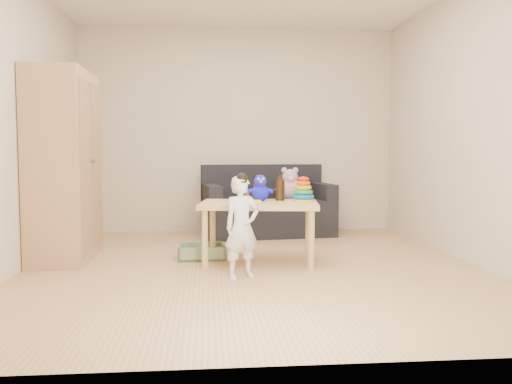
{
  "coord_description": "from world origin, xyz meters",
  "views": [
    {
      "loc": [
        -0.41,
        -4.74,
        1.02
      ],
      "look_at": [
        0.05,
        0.25,
        0.65
      ],
      "focal_mm": 38.0,
      "sensor_mm": 36.0,
      "label": 1
    }
  ],
  "objects": [
    {
      "name": "room",
      "position": [
        0.0,
        0.0,
        1.3
      ],
      "size": [
        4.5,
        4.5,
        4.5
      ],
      "color": "tan",
      "rests_on": "ground"
    },
    {
      "name": "wardrobe",
      "position": [
        -1.74,
        0.49,
        0.89
      ],
      "size": [
        0.49,
        0.99,
        1.77
      ],
      "primitive_type": "cube",
      "color": "tan",
      "rests_on": "ground"
    },
    {
      "name": "sofa",
      "position": [
        0.34,
        1.83,
        0.22
      ],
      "size": [
        1.64,
        0.97,
        0.44
      ],
      "primitive_type": "cube",
      "rotation": [
        0.0,
        0.0,
        0.13
      ],
      "color": "black",
      "rests_on": "ground"
    },
    {
      "name": "play_table",
      "position": [
        0.07,
        0.18,
        0.28
      ],
      "size": [
        1.15,
        0.81,
        0.56
      ],
      "primitive_type": "cube",
      "rotation": [
        0.0,
        0.0,
        -0.14
      ],
      "color": "tan",
      "rests_on": "ground"
    },
    {
      "name": "storage_bin",
      "position": [
        -0.46,
        0.42,
        0.07
      ],
      "size": [
        0.47,
        0.36,
        0.13
      ],
      "primitive_type": null,
      "rotation": [
        0.0,
        0.0,
        0.06
      ],
      "color": "gray",
      "rests_on": "ground"
    },
    {
      "name": "toddler",
      "position": [
        -0.12,
        -0.41,
        0.4
      ],
      "size": [
        0.35,
        0.3,
        0.81
      ],
      "primitive_type": "imported",
      "rotation": [
        0.0,
        0.0,
        0.39
      ],
      "color": "white",
      "rests_on": "ground"
    },
    {
      "name": "pink_bear",
      "position": [
        0.61,
        1.8,
        0.6
      ],
      "size": [
        0.3,
        0.26,
        0.34
      ],
      "primitive_type": null,
      "rotation": [
        0.0,
        0.0,
        0.02
      ],
      "color": "#DCA2C5",
      "rests_on": "sofa"
    },
    {
      "name": "doll",
      "position": [
        0.22,
        1.77,
        0.59
      ],
      "size": [
        0.16,
        0.11,
        0.3
      ],
      "primitive_type": "imported",
      "rotation": [
        0.0,
        0.0,
        -0.07
      ],
      "color": "#D92861",
      "rests_on": "sofa"
    },
    {
      "name": "ring_stacker",
      "position": [
        0.49,
        0.22,
        0.65
      ],
      "size": [
        0.2,
        0.2,
        0.23
      ],
      "color": "yellow",
      "rests_on": "play_table"
    },
    {
      "name": "brown_bottle",
      "position": [
        0.29,
        0.33,
        0.67
      ],
      "size": [
        0.09,
        0.09,
        0.26
      ],
      "color": "black",
      "rests_on": "play_table"
    },
    {
      "name": "blue_plush",
      "position": [
        0.1,
        0.32,
        0.69
      ],
      "size": [
        0.25,
        0.22,
        0.25
      ],
      "primitive_type": null,
      "rotation": [
        0.0,
        0.0,
        -0.29
      ],
      "color": "#1B1EF4",
      "rests_on": "play_table"
    },
    {
      "name": "wooden_figure",
      "position": [
        -0.04,
        0.17,
        0.61
      ],
      "size": [
        0.04,
        0.04,
        0.1
      ],
      "primitive_type": null,
      "rotation": [
        0.0,
        0.0,
        0.09
      ],
      "color": "brown",
      "rests_on": "play_table"
    },
    {
      "name": "yellow_book",
      "position": [
        -0.01,
        0.33,
        0.57
      ],
      "size": [
        0.23,
        0.23,
        0.02
      ],
      "primitive_type": "cube",
      "rotation": [
        0.0,
        0.0,
        -0.07
      ],
      "color": "yellow",
      "rests_on": "play_table"
    }
  ]
}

